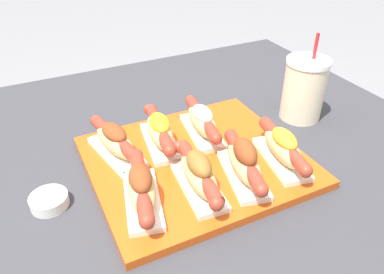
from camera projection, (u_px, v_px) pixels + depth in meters
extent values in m
cube|color=#333338|center=(172.00, 262.00, 1.02)|extent=(1.27, 1.03, 0.73)
cube|color=#CC4C14|center=(196.00, 161.00, 0.78)|extent=(0.43, 0.38, 0.02)
cube|color=white|center=(143.00, 200.00, 0.66)|extent=(0.10, 0.17, 0.01)
ellipsoid|color=tan|center=(141.00, 188.00, 0.65)|extent=(0.08, 0.14, 0.04)
cylinder|color=maroon|center=(141.00, 185.00, 0.64)|extent=(0.07, 0.17, 0.03)
sphere|color=maroon|center=(147.00, 221.00, 0.57)|extent=(0.03, 0.03, 0.03)
sphere|color=maroon|center=(136.00, 156.00, 0.71)|extent=(0.03, 0.03, 0.03)
ellipsoid|color=brown|center=(140.00, 178.00, 0.63)|extent=(0.06, 0.08, 0.03)
cube|color=white|center=(197.00, 187.00, 0.69)|extent=(0.07, 0.16, 0.01)
ellipsoid|color=tan|center=(197.00, 175.00, 0.68)|extent=(0.06, 0.14, 0.04)
cylinder|color=maroon|center=(197.00, 172.00, 0.67)|extent=(0.04, 0.17, 0.03)
sphere|color=maroon|center=(216.00, 204.00, 0.61)|extent=(0.03, 0.03, 0.03)
sphere|color=maroon|center=(181.00, 146.00, 0.74)|extent=(0.03, 0.03, 0.03)
ellipsoid|color=brown|center=(197.00, 165.00, 0.66)|extent=(0.05, 0.08, 0.04)
cube|color=white|center=(243.00, 174.00, 0.72)|extent=(0.09, 0.17, 0.01)
ellipsoid|color=tan|center=(244.00, 163.00, 0.71)|extent=(0.08, 0.14, 0.04)
cylinder|color=maroon|center=(244.00, 160.00, 0.70)|extent=(0.07, 0.17, 0.03)
sphere|color=maroon|center=(261.00, 190.00, 0.63)|extent=(0.03, 0.03, 0.03)
sphere|color=maroon|center=(230.00, 135.00, 0.77)|extent=(0.03, 0.03, 0.03)
ellipsoid|color=brown|center=(245.00, 152.00, 0.69)|extent=(0.06, 0.08, 0.04)
cube|color=white|center=(281.00, 159.00, 0.76)|extent=(0.09, 0.16, 0.01)
ellipsoid|color=tan|center=(283.00, 147.00, 0.75)|extent=(0.07, 0.14, 0.04)
cylinder|color=maroon|center=(283.00, 144.00, 0.74)|extent=(0.06, 0.17, 0.03)
sphere|color=maroon|center=(306.00, 171.00, 0.68)|extent=(0.03, 0.03, 0.03)
sphere|color=maroon|center=(265.00, 123.00, 0.81)|extent=(0.03, 0.03, 0.03)
ellipsoid|color=gold|center=(284.00, 138.00, 0.74)|extent=(0.05, 0.08, 0.03)
cube|color=white|center=(117.00, 152.00, 0.78)|extent=(0.09, 0.16, 0.01)
ellipsoid|color=tan|center=(115.00, 141.00, 0.77)|extent=(0.07, 0.14, 0.04)
cylinder|color=maroon|center=(115.00, 138.00, 0.76)|extent=(0.06, 0.17, 0.03)
sphere|color=maroon|center=(136.00, 159.00, 0.71)|extent=(0.03, 0.03, 0.03)
sphere|color=maroon|center=(96.00, 121.00, 0.82)|extent=(0.03, 0.03, 0.03)
ellipsoid|color=brown|center=(114.00, 132.00, 0.76)|extent=(0.05, 0.08, 0.03)
cube|color=white|center=(160.00, 142.00, 0.81)|extent=(0.08, 0.16, 0.01)
ellipsoid|color=tan|center=(160.00, 131.00, 0.80)|extent=(0.07, 0.14, 0.04)
cylinder|color=maroon|center=(160.00, 128.00, 0.79)|extent=(0.05, 0.18, 0.03)
sphere|color=maroon|center=(170.00, 151.00, 0.73)|extent=(0.03, 0.03, 0.03)
sphere|color=maroon|center=(151.00, 109.00, 0.86)|extent=(0.03, 0.03, 0.03)
ellipsoid|color=yellow|center=(159.00, 123.00, 0.79)|extent=(0.05, 0.08, 0.03)
cube|color=white|center=(202.00, 131.00, 0.85)|extent=(0.08, 0.16, 0.01)
ellipsoid|color=tan|center=(202.00, 121.00, 0.83)|extent=(0.07, 0.14, 0.04)
cylinder|color=maroon|center=(202.00, 118.00, 0.83)|extent=(0.05, 0.18, 0.03)
sphere|color=maroon|center=(216.00, 139.00, 0.76)|extent=(0.03, 0.03, 0.03)
sphere|color=maroon|center=(190.00, 100.00, 0.90)|extent=(0.03, 0.03, 0.03)
ellipsoid|color=silver|center=(202.00, 113.00, 0.82)|extent=(0.05, 0.08, 0.02)
cylinder|color=silver|center=(49.00, 201.00, 0.68)|extent=(0.07, 0.07, 0.02)
cylinder|color=yellow|center=(48.00, 198.00, 0.68)|extent=(0.06, 0.06, 0.01)
cylinder|color=beige|center=(305.00, 92.00, 0.91)|extent=(0.10, 0.10, 0.14)
cylinder|color=white|center=(310.00, 62.00, 0.87)|extent=(0.10, 0.10, 0.01)
cylinder|color=red|center=(317.00, 47.00, 0.85)|extent=(0.01, 0.01, 0.06)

